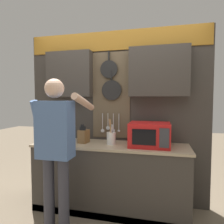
{
  "coord_description": "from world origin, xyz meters",
  "views": [
    {
      "loc": [
        0.63,
        -2.52,
        1.47
      ],
      "look_at": [
        -0.02,
        0.18,
        1.3
      ],
      "focal_mm": 32.0,
      "sensor_mm": 36.0,
      "label": 1
    }
  ],
  "objects_px": {
    "knife_block": "(84,136)",
    "person": "(56,141)",
    "microwave": "(150,135)",
    "utensil_crock": "(111,137)"
  },
  "relations": [
    {
      "from": "microwave",
      "to": "utensil_crock",
      "type": "xyz_separation_m",
      "value": [
        -0.49,
        0.0,
        -0.06
      ]
    },
    {
      "from": "microwave",
      "to": "person",
      "type": "bearing_deg",
      "value": -150.96
    },
    {
      "from": "microwave",
      "to": "knife_block",
      "type": "height_order",
      "value": "microwave"
    },
    {
      "from": "microwave",
      "to": "utensil_crock",
      "type": "relative_size",
      "value": 1.47
    },
    {
      "from": "knife_block",
      "to": "person",
      "type": "xyz_separation_m",
      "value": [
        -0.11,
        -0.55,
        0.04
      ]
    },
    {
      "from": "microwave",
      "to": "knife_block",
      "type": "distance_m",
      "value": 0.88
    },
    {
      "from": "microwave",
      "to": "knife_block",
      "type": "xyz_separation_m",
      "value": [
        -0.88,
        0.0,
        -0.06
      ]
    },
    {
      "from": "microwave",
      "to": "utensil_crock",
      "type": "distance_m",
      "value": 0.5
    },
    {
      "from": "person",
      "to": "utensil_crock",
      "type": "bearing_deg",
      "value": 48.09
    },
    {
      "from": "utensil_crock",
      "to": "knife_block",
      "type": "bearing_deg",
      "value": -179.93
    }
  ]
}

